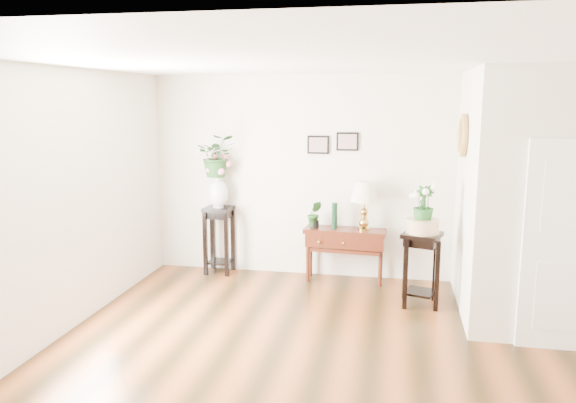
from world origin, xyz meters
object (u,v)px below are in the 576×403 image
(plant_stand_b, at_px, (421,269))
(table_lamp, at_px, (364,204))
(console_table, at_px, (345,255))
(plant_stand_a, at_px, (219,240))

(plant_stand_b, bearing_deg, table_lamp, 134.92)
(console_table, height_order, table_lamp, table_lamp)
(console_table, distance_m, table_lamp, 0.76)
(console_table, distance_m, plant_stand_b, 1.23)
(table_lamp, distance_m, plant_stand_a, 2.14)
(console_table, bearing_deg, plant_stand_b, -32.84)
(plant_stand_a, distance_m, plant_stand_b, 2.90)
(console_table, bearing_deg, plant_stand_a, -177.60)
(console_table, relative_size, plant_stand_a, 1.15)
(console_table, bearing_deg, table_lamp, 3.91)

